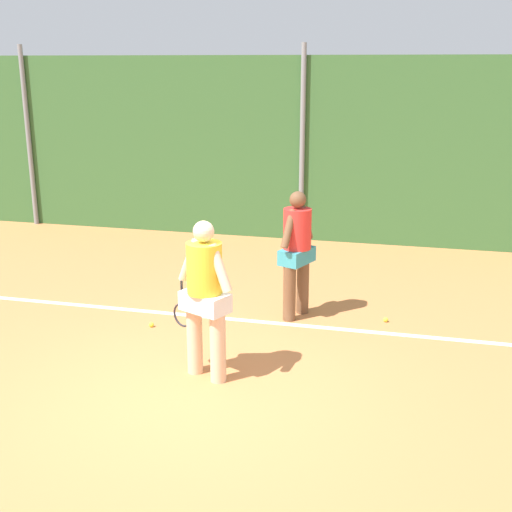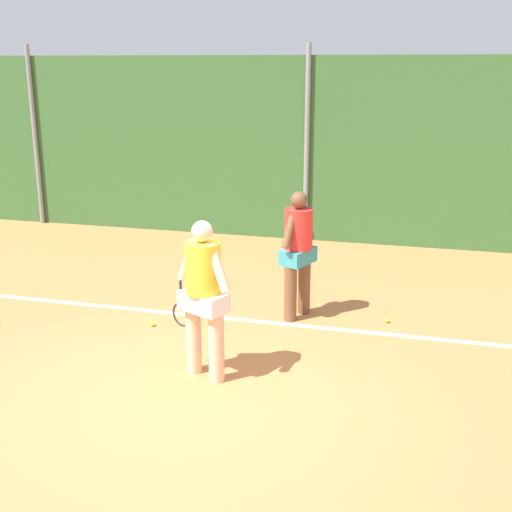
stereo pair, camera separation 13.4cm
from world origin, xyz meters
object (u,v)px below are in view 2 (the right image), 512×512
object	(u,v)px
player_midcourt	(298,248)
tennis_ball_2	(152,324)
player_foreground_near	(203,291)
tennis_ball_5	(387,321)

from	to	relation	value
player_midcourt	tennis_ball_2	size ratio (longest dim) A/B	26.98
player_foreground_near	player_midcourt	bearing A→B (deg)	-82.73
tennis_ball_2	tennis_ball_5	world-z (taller)	same
player_foreground_near	player_midcourt	xyz separation A→B (m)	(0.65, 2.07, -0.02)
player_midcourt	tennis_ball_2	world-z (taller)	player_midcourt
player_foreground_near	tennis_ball_2	world-z (taller)	player_foreground_near
tennis_ball_2	tennis_ball_5	size ratio (longest dim) A/B	1.00
player_foreground_near	tennis_ball_5	bearing A→B (deg)	-106.71
player_midcourt	tennis_ball_2	distance (m)	2.23
player_midcourt	tennis_ball_5	xyz separation A→B (m)	(1.24, 0.08, -0.97)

